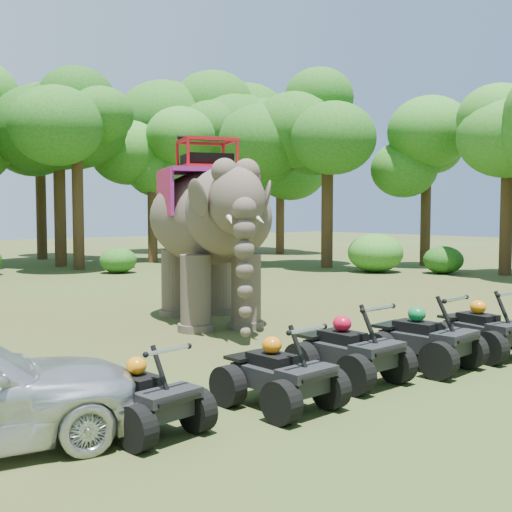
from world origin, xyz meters
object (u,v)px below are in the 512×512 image
object	(u,v)px
atv_2	(349,342)
atv_4	(484,322)
atv_3	(424,331)
elephant	(208,229)
atv_1	(279,365)
atv_0	(143,387)

from	to	relation	value
atv_2	atv_4	xyz separation A→B (m)	(3.43, -0.35, -0.01)
atv_3	atv_4	distance (m)	1.73
elephant	atv_4	xyz separation A→B (m)	(1.94, -6.51, -1.70)
atv_1	atv_4	distance (m)	5.24
atv_1	atv_4	world-z (taller)	atv_4
atv_4	atv_3	bearing A→B (deg)	-177.54
atv_1	atv_0	bearing A→B (deg)	166.76
elephant	atv_3	size ratio (longest dim) A/B	3.09
atv_1	atv_4	xyz separation A→B (m)	(5.24, -0.03, 0.04)
atv_0	atv_4	size ratio (longest dim) A/B	0.89
atv_0	elephant	bearing A→B (deg)	41.88
elephant	atv_0	distance (m)	8.30
atv_2	atv_4	distance (m)	3.45
atv_3	atv_4	bearing A→B (deg)	-10.08
elephant	atv_4	bearing A→B (deg)	-53.25
atv_0	atv_1	xyz separation A→B (m)	(1.99, -0.34, 0.04)
atv_1	atv_3	world-z (taller)	atv_3
atv_0	atv_1	distance (m)	2.01
atv_1	atv_3	size ratio (longest dim) A/B	0.92
atv_1	atv_2	world-z (taller)	atv_2
atv_3	atv_0	bearing A→B (deg)	171.70
elephant	atv_0	bearing A→B (deg)	-110.56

